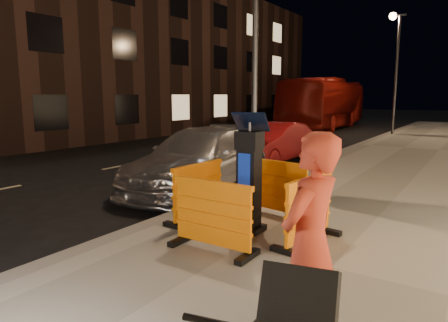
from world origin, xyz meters
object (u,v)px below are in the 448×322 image
Objects in this scene: barrier_front at (213,216)px; barrier_back at (277,188)px; parking_kiosk at (249,176)px; bus_doubledecker at (324,128)px; car_silver at (201,188)px; barrier_kerbside at (198,192)px; car_red at (272,162)px; man at (310,244)px; barrier_bldgside at (309,210)px.

barrier_back is at bearing 89.97° from barrier_front.
bus_doubledecker is (-6.17, 20.90, -0.99)m from parking_kiosk.
barrier_kerbside is at bearing -61.94° from car_silver.
barrier_kerbside is 6.87m from car_red.
bus_doubledecker is 24.47m from man.
parking_kiosk is 7.24m from car_red.
car_silver reaches higher than car_red.
barrier_kerbside is 0.10× the size of bus_doubledecker.
barrier_front is at bearing -117.42° from man.
barrier_back is (0.00, 1.90, 0.00)m from barrier_front.
car_red is at bearing 85.34° from car_silver.
car_silver is 2.74× the size of man.
bus_doubledecker is (-3.52, 18.56, 0.00)m from car_silver.
barrier_front is at bearing -78.54° from bus_doubledecker.
barrier_front is 1.90m from barrier_back.
barrier_front reaches higher than car_silver.
car_red is at bearing 19.38° from barrier_kerbside.
man reaches higher than car_silver.
barrier_front is at bearing 141.97° from barrier_bldgside.
parking_kiosk is at bearing 89.97° from barrier_front.
parking_kiosk is at bearing -82.03° from barrier_back.
barrier_bldgside is at bearing 44.97° from barrier_front.
man is at bearing -52.15° from barrier_back.
bus_doubledecker reaches higher than barrier_bldgside.
bus_doubledecker is at bearing 111.41° from parking_kiosk.
barrier_kerbside is 0.25× the size of car_silver.
parking_kiosk reaches higher than barrier_kerbside.
bus_doubledecker is (-6.17, 19.95, -0.62)m from barrier_back.
barrier_kerbside is at bearing -121.31° from man.
barrier_bldgside is 0.31× the size of car_red.
barrier_front is at bearing -132.03° from barrier_kerbside.
barrier_front is 1.00× the size of barrier_back.
barrier_kerbside is at bearing 96.97° from barrier_bldgside.
car_red is 14.71m from bus_doubledecker.
barrier_front is 2.24m from man.
bus_doubledecker is at bearing 16.99° from barrier_kerbside.
barrier_bldgside is 4.34m from car_silver.
barrier_back is at bearing -61.79° from car_red.
barrier_bldgside is (0.95, 0.00, -0.37)m from parking_kiosk.
barrier_front is 4.27m from car_silver.
parking_kiosk is at bearing -65.26° from car_red.
parking_kiosk is 21.82m from bus_doubledecker.
barrier_back is at bearing -42.03° from barrier_kerbside.
barrier_front and barrier_bldgside have the same top height.
parking_kiosk is 1.40× the size of barrier_kerbside.
car_silver is (-2.65, 2.35, -0.99)m from parking_kiosk.
barrier_back is at bearing 51.97° from barrier_bldgside.
barrier_back is 1.34m from barrier_bldgside.
barrier_kerbside is at bearing -175.03° from parking_kiosk.
barrier_front is 1.00× the size of barrier_kerbside.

